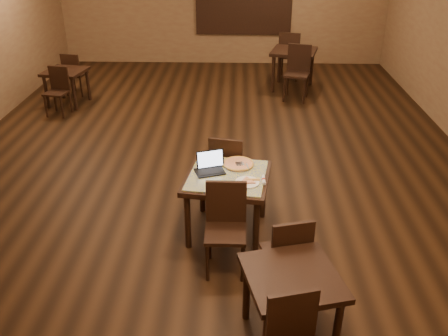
{
  "coord_description": "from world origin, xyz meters",
  "views": [
    {
      "loc": [
        0.39,
        -7.05,
        3.32
      ],
      "look_at": [
        0.25,
        -2.4,
        0.85
      ],
      "focal_mm": 38.0,
      "sensor_mm": 36.0,
      "label": 1
    }
  ],
  "objects_px": {
    "chair_main_near": "(226,222)",
    "other_table_b_chair_far": "(74,72)",
    "other_table_b": "(66,76)",
    "other_table_b_chair_near": "(58,88)",
    "laptop": "(210,166)",
    "other_table_c": "(292,286)",
    "other_table_a": "(294,57)",
    "other_table_a_chair_near": "(298,69)",
    "tiled_table": "(227,183)",
    "chair_main_far": "(227,166)",
    "pizza_pan": "(238,165)",
    "other_table_a_chair_far": "(290,53)",
    "other_table_c_chair_far": "(288,253)"
  },
  "relations": [
    {
      "from": "other_table_a",
      "to": "tiled_table",
      "type": "bearing_deg",
      "value": -88.71
    },
    {
      "from": "other_table_a_chair_far",
      "to": "laptop",
      "type": "bearing_deg",
      "value": 90.84
    },
    {
      "from": "other_table_b",
      "to": "other_table_b_chair_near",
      "type": "bearing_deg",
      "value": -78.37
    },
    {
      "from": "other_table_a",
      "to": "other_table_b_chair_near",
      "type": "distance_m",
      "value": 4.82
    },
    {
      "from": "tiled_table",
      "to": "pizza_pan",
      "type": "relative_size",
      "value": 3.04
    },
    {
      "from": "laptop",
      "to": "pizza_pan",
      "type": "height_order",
      "value": "laptop"
    },
    {
      "from": "other_table_b_chair_far",
      "to": "laptop",
      "type": "bearing_deg",
      "value": 133.49
    },
    {
      "from": "chair_main_far",
      "to": "other_table_c",
      "type": "bearing_deg",
      "value": 116.51
    },
    {
      "from": "other_table_b_chair_far",
      "to": "other_table_a_chair_near",
      "type": "bearing_deg",
      "value": -170.38
    },
    {
      "from": "pizza_pan",
      "to": "tiled_table",
      "type": "bearing_deg",
      "value": -116.57
    },
    {
      "from": "chair_main_far",
      "to": "other_table_a",
      "type": "relative_size",
      "value": 0.88
    },
    {
      "from": "tiled_table",
      "to": "other_table_a",
      "type": "height_order",
      "value": "other_table_a"
    },
    {
      "from": "laptop",
      "to": "other_table_b_chair_far",
      "type": "distance_m",
      "value": 5.62
    },
    {
      "from": "other_table_c",
      "to": "other_table_b",
      "type": "bearing_deg",
      "value": 108.81
    },
    {
      "from": "chair_main_near",
      "to": "other_table_b_chair_far",
      "type": "relative_size",
      "value": 1.09
    },
    {
      "from": "chair_main_near",
      "to": "other_table_b_chair_far",
      "type": "distance_m",
      "value": 6.32
    },
    {
      "from": "other_table_a",
      "to": "other_table_a_chair_near",
      "type": "bearing_deg",
      "value": -73.2
    },
    {
      "from": "tiled_table",
      "to": "other_table_c_chair_far",
      "type": "xyz_separation_m",
      "value": [
        0.6,
        -1.06,
        -0.14
      ]
    },
    {
      "from": "tiled_table",
      "to": "other_table_b",
      "type": "xyz_separation_m",
      "value": [
        -3.27,
        4.27,
        -0.09
      ]
    },
    {
      "from": "other_table_a",
      "to": "other_table_b",
      "type": "xyz_separation_m",
      "value": [
        -4.55,
        -1.11,
        -0.13
      ]
    },
    {
      "from": "tiled_table",
      "to": "chair_main_near",
      "type": "height_order",
      "value": "chair_main_near"
    },
    {
      "from": "chair_main_near",
      "to": "other_table_b",
      "type": "height_order",
      "value": "chair_main_near"
    },
    {
      "from": "chair_main_far",
      "to": "other_table_c",
      "type": "relative_size",
      "value": 1.05
    },
    {
      "from": "chair_main_far",
      "to": "other_table_b",
      "type": "height_order",
      "value": "chair_main_far"
    },
    {
      "from": "chair_main_far",
      "to": "other_table_b_chair_near",
      "type": "xyz_separation_m",
      "value": [
        -3.24,
        3.13,
        -0.04
      ]
    },
    {
      "from": "chair_main_far",
      "to": "other_table_b_chair_near",
      "type": "height_order",
      "value": "chair_main_far"
    },
    {
      "from": "other_table_a_chair_far",
      "to": "other_table_c_chair_far",
      "type": "bearing_deg",
      "value": 99.35
    },
    {
      "from": "other_table_a_chair_far",
      "to": "other_table_b_chair_far",
      "type": "distance_m",
      "value": 4.7
    },
    {
      "from": "chair_main_near",
      "to": "tiled_table",
      "type": "bearing_deg",
      "value": 90.32
    },
    {
      "from": "other_table_a_chair_far",
      "to": "other_table_b",
      "type": "xyz_separation_m",
      "value": [
        -4.52,
        -1.75,
        -0.04
      ]
    },
    {
      "from": "pizza_pan",
      "to": "other_table_b_chair_far",
      "type": "relative_size",
      "value": 0.38
    },
    {
      "from": "other_table_a",
      "to": "other_table_b_chair_far",
      "type": "xyz_separation_m",
      "value": [
        -4.56,
        -0.6,
        -0.2
      ]
    },
    {
      "from": "other_table_c",
      "to": "other_table_a",
      "type": "bearing_deg",
      "value": 69.83
    },
    {
      "from": "other_table_a_chair_near",
      "to": "other_table_c_chair_far",
      "type": "xyz_separation_m",
      "value": [
        -0.7,
        -5.81,
        -0.09
      ]
    },
    {
      "from": "other_table_c",
      "to": "laptop",
      "type": "bearing_deg",
      "value": 100.1
    },
    {
      "from": "other_table_c_chair_far",
      "to": "other_table_a",
      "type": "bearing_deg",
      "value": -110.47
    },
    {
      "from": "other_table_a",
      "to": "other_table_b_chair_far",
      "type": "distance_m",
      "value": 4.6
    },
    {
      "from": "pizza_pan",
      "to": "other_table_b_chair_far",
      "type": "height_order",
      "value": "other_table_b_chair_far"
    },
    {
      "from": "other_table_c_chair_far",
      "to": "other_table_a_chair_far",
      "type": "bearing_deg",
      "value": -109.74
    },
    {
      "from": "chair_main_near",
      "to": "pizza_pan",
      "type": "xyz_separation_m",
      "value": [
        0.12,
        0.86,
        0.22
      ]
    },
    {
      "from": "other_table_a_chair_near",
      "to": "other_table_b_chair_near",
      "type": "distance_m",
      "value": 4.67
    },
    {
      "from": "chair_main_far",
      "to": "other_table_a",
      "type": "distance_m",
      "value": 4.94
    },
    {
      "from": "tiled_table",
      "to": "other_table_b_chair_far",
      "type": "xyz_separation_m",
      "value": [
        -3.29,
        4.78,
        -0.16
      ]
    },
    {
      "from": "chair_main_far",
      "to": "other_table_a",
      "type": "bearing_deg",
      "value": -93.7
    },
    {
      "from": "tiled_table",
      "to": "other_table_a",
      "type": "relative_size",
      "value": 0.95
    },
    {
      "from": "other_table_a_chair_near",
      "to": "other_table_a_chair_far",
      "type": "bearing_deg",
      "value": 106.8
    },
    {
      "from": "other_table_a_chair_near",
      "to": "other_table_c",
      "type": "distance_m",
      "value": 6.39
    },
    {
      "from": "other_table_b_chair_far",
      "to": "other_table_c",
      "type": "height_order",
      "value": "other_table_b_chair_far"
    },
    {
      "from": "chair_main_near",
      "to": "laptop",
      "type": "relative_size",
      "value": 2.57
    },
    {
      "from": "other_table_c",
      "to": "other_table_a_chair_near",
      "type": "bearing_deg",
      "value": 69.04
    }
  ]
}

